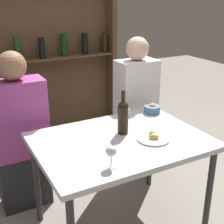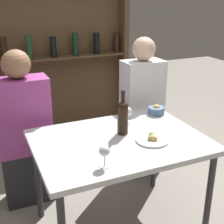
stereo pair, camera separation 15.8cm
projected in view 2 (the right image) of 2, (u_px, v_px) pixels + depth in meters
The scene contains 9 objects.
dining_table at pixel (119, 148), 2.10m from camera, with size 1.13×0.82×0.72m.
wine_rack_wall at pixel (52, 49), 3.48m from camera, with size 1.78×0.21×2.03m.
wine_bottle at pixel (123, 116), 2.11m from camera, with size 0.07×0.07×0.31m.
wine_glass_0 at pixel (104, 152), 1.71m from camera, with size 0.06×0.06×0.13m.
wine_glass_1 at pixel (128, 112), 2.32m from camera, with size 0.07×0.07×0.12m.
food_plate_0 at pixel (152, 139), 2.04m from camera, with size 0.22×0.22×0.05m.
snack_bowl at pixel (156, 110), 2.49m from camera, with size 0.13×0.13×0.08m.
seated_person_left at pixel (24, 135), 2.44m from camera, with size 0.43×0.22×1.26m.
seated_person_right at pixel (142, 113), 2.82m from camera, with size 0.35×0.22×1.29m.
Camera 2 is at (-0.80, -1.69, 1.64)m, focal length 50.00 mm.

